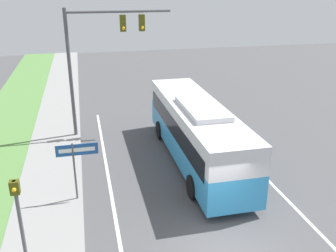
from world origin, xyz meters
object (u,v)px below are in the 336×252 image
object	(u,v)px
bus	(196,129)
street_sign	(76,159)
pedestrian_signal	(18,208)
signal_gantry	(98,48)

from	to	relation	value
bus	street_sign	size ratio (longest dim) A/B	4.09
bus	pedestrian_signal	bearing A→B (deg)	-142.41
bus	signal_gantry	world-z (taller)	signal_gantry
signal_gantry	bus	bearing A→B (deg)	-48.06
signal_gantry	pedestrian_signal	world-z (taller)	signal_gantry
bus	pedestrian_signal	size ratio (longest dim) A/B	3.55
signal_gantry	pedestrian_signal	bearing A→B (deg)	-107.03
bus	signal_gantry	bearing A→B (deg)	131.94
bus	street_sign	world-z (taller)	bus
pedestrian_signal	street_sign	world-z (taller)	pedestrian_signal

